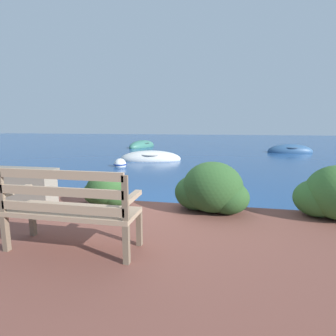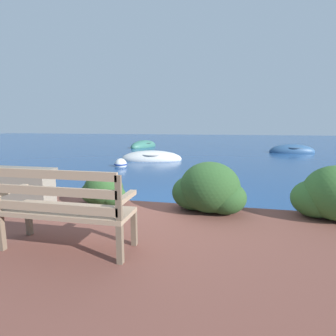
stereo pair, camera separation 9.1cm
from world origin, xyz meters
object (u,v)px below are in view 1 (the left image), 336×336
object	(u,v)px
park_bench	(70,208)
rowboat_far	(142,146)
rowboat_nearest	(151,159)
rowboat_mid	(290,151)
mooring_buoy	(120,164)

from	to	relation	value
park_bench	rowboat_far	world-z (taller)	park_bench
park_bench	rowboat_nearest	xyz separation A→B (m)	(-1.53, 9.02, -0.64)
rowboat_nearest	rowboat_far	xyz separation A→B (m)	(-2.48, 6.80, 0.01)
park_bench	rowboat_mid	bearing A→B (deg)	65.54
park_bench	mooring_buoy	world-z (taller)	park_bench
rowboat_nearest	rowboat_far	distance (m)	7.24
park_bench	rowboat_far	size ratio (longest dim) A/B	0.46
park_bench	rowboat_far	distance (m)	16.34
rowboat_mid	park_bench	bearing A→B (deg)	-115.61
rowboat_far	park_bench	bearing A→B (deg)	-151.41
rowboat_nearest	rowboat_far	world-z (taller)	rowboat_far
rowboat_far	rowboat_mid	bearing A→B (deg)	-87.39
rowboat_nearest	mooring_buoy	bearing A→B (deg)	59.92
rowboat_nearest	rowboat_mid	world-z (taller)	rowboat_mid
rowboat_nearest	mooring_buoy	world-z (taller)	rowboat_nearest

